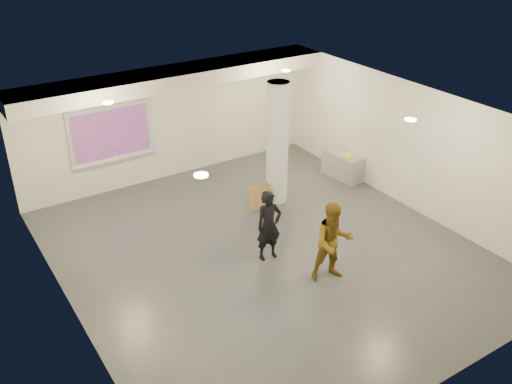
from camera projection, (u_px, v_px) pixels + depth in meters
floor at (266, 252)px, 12.03m from camera, size 8.00×9.00×0.01m
ceiling at (268, 117)px, 10.65m from camera, size 8.00×9.00×0.01m
wall_back at (170, 122)px, 14.70m from camera, size 8.00×0.01×3.00m
wall_front at (445, 311)px, 7.98m from camera, size 8.00×0.01×3.00m
wall_left at (66, 248)px, 9.42m from camera, size 0.01×9.00×3.00m
wall_right at (409, 146)px, 13.27m from camera, size 0.01×9.00×3.00m
soffit_band at (176, 77)px, 13.68m from camera, size 8.00×1.10×0.36m
downlight_nw at (108, 103)px, 11.47m from camera, size 0.22×0.22×0.02m
downlight_ne at (286, 71)px, 13.58m from camera, size 0.22×0.22×0.02m
downlight_sw at (201, 175)px, 8.48m from camera, size 0.22×0.22×0.02m
downlight_se at (410, 120)px, 10.60m from camera, size 0.22×0.22×0.02m
column at (277, 144)px, 13.41m from camera, size 0.52×0.52×3.00m
projection_screen at (111, 134)px, 13.88m from camera, size 2.10×0.13×1.42m
credenza at (343, 165)px, 15.11m from camera, size 0.57×1.19×0.67m
postit_pad at (348, 155)px, 14.83m from camera, size 0.35×0.40×0.03m
cardboard_back at (266, 193)px, 13.80m from camera, size 0.53×0.19×0.56m
cardboard_front at (260, 198)px, 13.57m from camera, size 0.57×0.34×0.58m
woman at (269, 226)px, 11.51m from camera, size 0.58×0.41×1.51m
man at (333, 242)px, 10.86m from camera, size 0.95×0.85×1.64m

